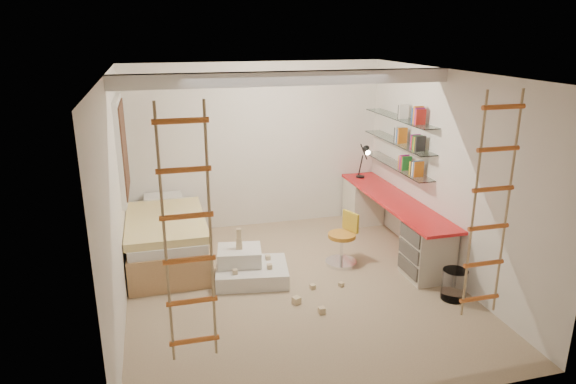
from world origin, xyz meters
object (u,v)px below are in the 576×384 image
object	(u,v)px
play_platform	(248,268)
swivel_chair	(343,246)
desk	(392,220)
bed	(167,238)

from	to	relation	value
play_platform	swivel_chair	bearing A→B (deg)	5.06
play_platform	desk	bearing A→B (deg)	12.62
bed	play_platform	bearing A→B (deg)	-41.53
bed	desk	bearing A→B (deg)	-6.49
bed	play_platform	world-z (taller)	bed
desk	swivel_chair	size ratio (longest dim) A/B	3.89
desk	bed	world-z (taller)	desk
desk	swivel_chair	world-z (taller)	desk
play_platform	bed	bearing A→B (deg)	138.47
swivel_chair	desk	bearing A→B (deg)	22.88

